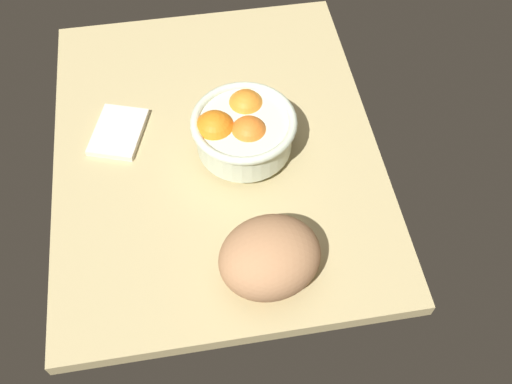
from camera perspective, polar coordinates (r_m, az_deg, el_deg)
name	(u,v)px	position (r cm, az deg, el deg)	size (l,w,h in cm)	color
ground_plane	(216,150)	(113.44, -3.97, 4.18)	(77.99, 61.94, 3.00)	tan
fruit_bowl	(241,130)	(106.51, -1.45, 6.16)	(19.43, 19.43, 10.85)	silver
bread_loaf	(270,257)	(92.51, 1.37, -6.46)	(16.75, 14.50, 10.95)	tan
napkin_folded	(118,132)	(116.48, -13.46, 5.81)	(12.53, 9.15, 1.21)	silver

